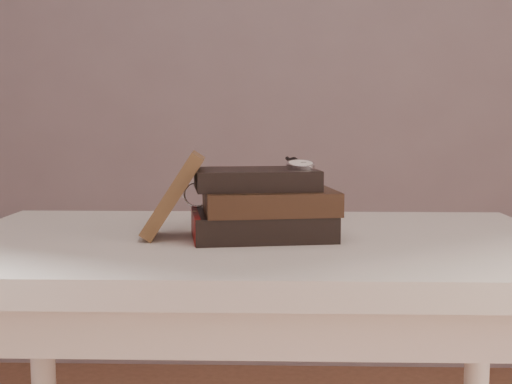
{
  "coord_description": "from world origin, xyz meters",
  "views": [
    {
      "loc": [
        0.03,
        -0.74,
        0.94
      ],
      "look_at": [
        0.0,
        0.34,
        0.82
      ],
      "focal_mm": 46.94,
      "sensor_mm": 36.0,
      "label": 1
    }
  ],
  "objects": [
    {
      "name": "pocket_watch",
      "position": [
        0.07,
        0.35,
        0.87
      ],
      "size": [
        0.05,
        0.15,
        0.02
      ],
      "color": "silver",
      "rests_on": "book_stack"
    },
    {
      "name": "eyeglasses",
      "position": [
        -0.08,
        0.41,
        0.81
      ],
      "size": [
        0.11,
        0.12,
        0.04
      ],
      "color": "silver",
      "rests_on": "book_stack"
    },
    {
      "name": "table",
      "position": [
        0.0,
        0.35,
        0.66
      ],
      "size": [
        1.0,
        0.6,
        0.75
      ],
      "color": "beige",
      "rests_on": "ground"
    },
    {
      "name": "back_wall",
      "position": [
        0.0,
        1.75,
        1.35
      ],
      "size": [
        3.5,
        0.02,
        2.7
      ],
      "primitive_type": "cube",
      "color": "slate",
      "rests_on": "ground"
    },
    {
      "name": "journal",
      "position": [
        -0.13,
        0.34,
        0.82
      ],
      "size": [
        0.11,
        0.1,
        0.14
      ],
      "primitive_type": "cube",
      "rotation": [
        0.0,
        0.58,
        0.08
      ],
      "color": "#402A18",
      "rests_on": "table"
    },
    {
      "name": "book_stack",
      "position": [
        0.01,
        0.34,
        0.8
      ],
      "size": [
        0.25,
        0.19,
        0.11
      ],
      "color": "black",
      "rests_on": "table"
    }
  ]
}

